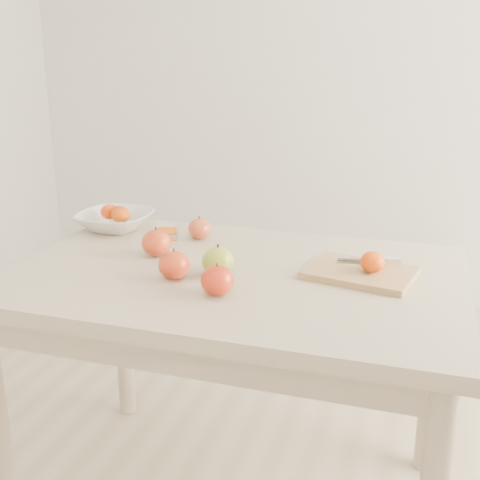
% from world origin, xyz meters
% --- Properties ---
extents(table, '(1.20, 0.80, 0.75)m').
position_xyz_m(table, '(0.00, 0.00, 0.65)').
color(table, beige).
rests_on(table, ground).
extents(cutting_board, '(0.30, 0.25, 0.02)m').
position_xyz_m(cutting_board, '(0.33, 0.06, 0.76)').
color(cutting_board, tan).
rests_on(cutting_board, table).
extents(board_tangerine, '(0.06, 0.06, 0.05)m').
position_xyz_m(board_tangerine, '(0.36, 0.05, 0.80)').
color(board_tangerine, '#D94207').
rests_on(board_tangerine, cutting_board).
extents(fruit_bowl, '(0.24, 0.24, 0.06)m').
position_xyz_m(fruit_bowl, '(-0.49, 0.25, 0.78)').
color(fruit_bowl, white).
rests_on(fruit_bowl, table).
extents(bowl_tangerine_near, '(0.06, 0.06, 0.05)m').
position_xyz_m(bowl_tangerine_near, '(-0.52, 0.26, 0.81)').
color(bowl_tangerine_near, '#E94608').
rests_on(bowl_tangerine_near, fruit_bowl).
extents(bowl_tangerine_far, '(0.06, 0.06, 0.05)m').
position_xyz_m(bowl_tangerine_far, '(-0.46, 0.24, 0.81)').
color(bowl_tangerine_far, '#E14307').
rests_on(bowl_tangerine_far, fruit_bowl).
extents(orange_peel_a, '(0.07, 0.07, 0.01)m').
position_xyz_m(orange_peel_a, '(-0.31, 0.26, 0.75)').
color(orange_peel_a, '#E75D10').
rests_on(orange_peel_a, table).
extents(orange_peel_b, '(0.06, 0.05, 0.01)m').
position_xyz_m(orange_peel_b, '(-0.28, 0.19, 0.75)').
color(orange_peel_b, '#E2590F').
rests_on(orange_peel_b, table).
extents(paring_knife, '(0.17, 0.05, 0.01)m').
position_xyz_m(paring_knife, '(0.37, 0.13, 0.78)').
color(paring_knife, white).
rests_on(paring_knife, cutting_board).
extents(apple_green, '(0.08, 0.08, 0.08)m').
position_xyz_m(apple_green, '(-0.03, -0.05, 0.79)').
color(apple_green, '#69A119').
rests_on(apple_green, table).
extents(apple_red_a, '(0.07, 0.07, 0.06)m').
position_xyz_m(apple_red_a, '(-0.19, 0.24, 0.78)').
color(apple_red_a, '#A61F26').
rests_on(apple_red_a, table).
extents(apple_red_b, '(0.09, 0.09, 0.08)m').
position_xyz_m(apple_red_b, '(-0.25, 0.05, 0.79)').
color(apple_red_b, '#9F1713').
rests_on(apple_red_b, table).
extents(apple_red_e, '(0.08, 0.08, 0.07)m').
position_xyz_m(apple_red_e, '(0.01, -0.17, 0.79)').
color(apple_red_e, '#A50F0C').
rests_on(apple_red_e, table).
extents(apple_red_c, '(0.08, 0.08, 0.07)m').
position_xyz_m(apple_red_c, '(-0.13, -0.10, 0.79)').
color(apple_red_c, '#A31104').
rests_on(apple_red_c, table).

